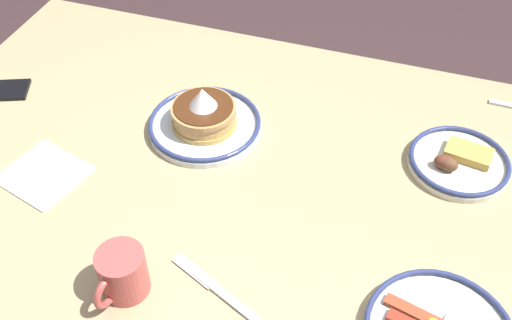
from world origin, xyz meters
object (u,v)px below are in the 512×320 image
plate_near_main (458,162)px  coffee_mug (122,273)px  paper_napkin (44,174)px  butter_knife (223,295)px  plate_center_pancakes (204,120)px

plate_near_main → coffee_mug: coffee_mug is taller
plate_near_main → paper_napkin: bearing=20.0°
butter_knife → plate_center_pancakes: bearing=-63.9°
plate_near_main → plate_center_pancakes: (0.53, 0.06, 0.01)m
plate_near_main → butter_knife: bearing=51.6°
plate_center_pancakes → butter_knife: plate_center_pancakes is taller
plate_near_main → butter_knife: plate_near_main is taller
butter_knife → coffee_mug: bearing=13.7°
paper_napkin → plate_near_main: bearing=-160.0°
plate_center_pancakes → butter_knife: 0.42m
coffee_mug → paper_napkin: coffee_mug is taller
plate_center_pancakes → paper_napkin: plate_center_pancakes is taller
plate_center_pancakes → paper_napkin: bearing=42.1°
paper_napkin → plate_center_pancakes: bearing=-137.9°
plate_center_pancakes → paper_napkin: size_ratio=1.63×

